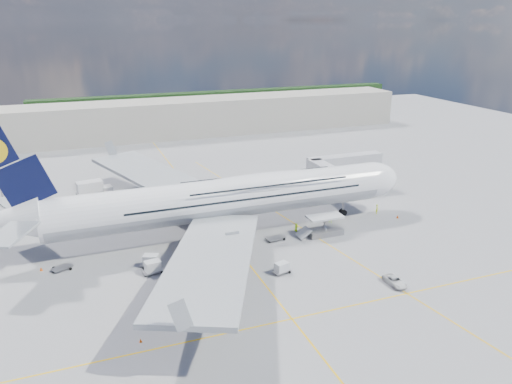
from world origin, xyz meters
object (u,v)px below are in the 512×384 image
object	(u,v)px
airliner	(225,198)
crew_nose	(377,209)
crew_van	(296,227)
cone_wing_left_outer	(170,199)
baggage_tug	(210,266)
cone_nose	(398,217)
catering_truck_inner	(130,205)
cone_wing_left_inner	(164,205)
service_van	(395,281)
dolly_back	(62,268)
catering_truck_outer	(94,191)
cargo_loader	(324,228)
dolly_nose_far	(282,268)
crew_tug	(193,278)
cone_wing_right_outer	(141,340)
crew_loader	(331,219)
dolly_row_c	(235,273)
dolly_nose_near	(276,238)
dolly_row_a	(151,260)
jet_bridge	(338,166)
dolly_row_b	(153,267)
cone_tail	(41,269)
cone_wing_right_inner	(149,264)
crew_wing	(207,264)

from	to	relation	value
airliner	crew_nose	world-z (taller)	airliner
crew_van	cone_wing_left_outer	size ratio (longest dim) A/B	2.80
baggage_tug	cone_nose	size ratio (longest dim) A/B	4.65
catering_truck_inner	cone_wing_left_inner	distance (m)	7.50
baggage_tug	service_van	size ratio (longest dim) A/B	0.67
cone_nose	cone_wing_left_inner	xyz separation A→B (m)	(-42.17, 23.21, -0.03)
dolly_back	catering_truck_outer	bearing A→B (deg)	47.80
cargo_loader	dolly_nose_far	bearing A→B (deg)	-140.34
dolly_nose_far	crew_van	distance (m)	16.52
crew_tug	dolly_nose_far	bearing A→B (deg)	5.62
crew_van	cone_wing_right_outer	bearing A→B (deg)	96.58
catering_truck_inner	cone_wing_left_inner	xyz separation A→B (m)	(7.20, 1.56, -1.42)
crew_nose	crew_loader	size ratio (longest dim) A/B	1.17
dolly_row_c	cargo_loader	bearing A→B (deg)	28.72
dolly_nose_far	dolly_nose_near	size ratio (longest dim) A/B	0.83
cargo_loader	catering_truck_outer	distance (m)	51.05
dolly_back	cone_wing_right_outer	world-z (taller)	cone_wing_right_outer
dolly_back	baggage_tug	distance (m)	23.39
crew_loader	crew_tug	distance (m)	33.68
dolly_row_a	dolly_row_c	world-z (taller)	dolly_row_a
baggage_tug	crew_van	size ratio (longest dim) A/B	1.81
jet_bridge	dolly_row_b	size ratio (longest dim) A/B	5.39
airliner	cone_tail	world-z (taller)	airliner
dolly_nose_far	catering_truck_inner	xyz separation A→B (m)	(-18.66, 34.41, 0.75)
cone_wing_right_inner	cone_wing_right_outer	xyz separation A→B (m)	(-4.20, -19.88, -0.03)
service_van	crew_wing	distance (m)	28.75
jet_bridge	catering_truck_inner	world-z (taller)	jet_bridge
dolly_nose_near	crew_van	bearing A→B (deg)	13.07
dolly_row_b	cone_wing_right_inner	xyz separation A→B (m)	(-0.26, 2.76, -0.84)
cargo_loader	catering_truck_outer	bearing A→B (deg)	138.22
cone_wing_right_inner	dolly_row_b	bearing A→B (deg)	-84.72
cone_wing_right_inner	cone_nose	bearing A→B (deg)	3.42
service_van	cone_wing_left_inner	world-z (taller)	service_van
dolly_row_c	cone_wing_right_outer	bearing A→B (deg)	-142.84
baggage_tug	catering_truck_inner	world-z (taller)	catering_truck_inner
dolly_nose_far	service_van	xyz separation A→B (m)	(14.32, -9.31, -0.33)
dolly_row_b	dolly_back	world-z (taller)	dolly_row_b
cone_nose	cone_tail	distance (m)	65.79
crew_tug	cone_wing_left_inner	size ratio (longest dim) A/B	3.19
crew_van	crew_tug	size ratio (longest dim) A/B	0.90
cone_wing_left_inner	catering_truck_inner	bearing A→B (deg)	-167.77
crew_nose	cone_nose	size ratio (longest dim) A/B	3.19
dolly_row_b	crew_loader	bearing A→B (deg)	3.29
airliner	cone_wing_right_inner	distance (m)	18.69
dolly_row_a	crew_loader	bearing A→B (deg)	34.16
jet_bridge	dolly_row_c	xyz separation A→B (m)	(-33.43, -28.06, -5.84)
airliner	cone_tail	distance (m)	32.48
dolly_back	crew_wing	world-z (taller)	crew_wing
catering_truck_inner	cone_wing_right_inner	xyz separation A→B (m)	(-0.32, -24.61, -1.43)
service_van	cone_wing_right_outer	xyz separation A→B (m)	(-37.50, -0.77, -0.37)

